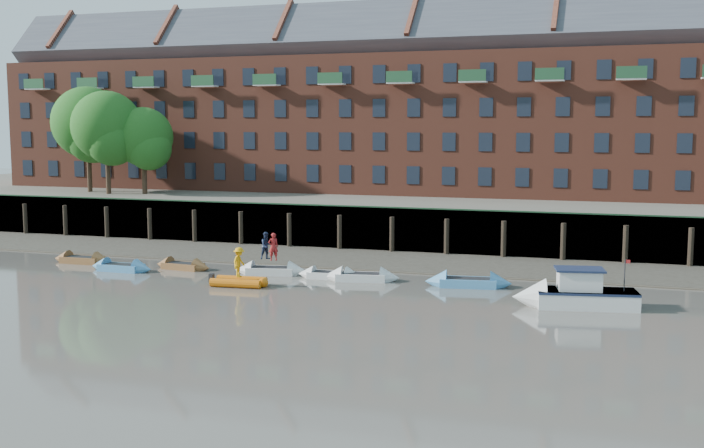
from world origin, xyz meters
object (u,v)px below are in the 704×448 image
at_px(rowboat_3, 271,271).
at_px(rowboat_2, 183,266).
at_px(rowboat_0, 82,260).
at_px(rowboat_5, 361,277).
at_px(rowboat_1, 121,267).
at_px(person_rib_crew, 239,262).
at_px(motor_launch, 566,294).
at_px(person_rower_a, 273,247).
at_px(rowboat_4, 330,275).
at_px(rib_tender, 241,282).
at_px(person_rower_b, 267,246).
at_px(rowboat_6, 468,282).

bearing_deg(rowboat_3, rowboat_2, 170.24).
relative_size(rowboat_0, rowboat_5, 0.92).
bearing_deg(rowboat_1, person_rib_crew, -12.56).
relative_size(rowboat_3, motor_launch, 0.73).
bearing_deg(rowboat_3, rowboat_5, -13.01).
xyz_separation_m(rowboat_3, person_rower_a, (0.21, -0.08, 1.51)).
height_order(rowboat_2, rowboat_4, rowboat_4).
relative_size(rowboat_0, person_rower_a, 2.53).
xyz_separation_m(rowboat_2, rib_tender, (5.98, -3.90, 0.04)).
bearing_deg(rowboat_3, rowboat_1, -179.21).
relative_size(rowboat_0, motor_launch, 0.68).
bearing_deg(person_rower_b, motor_launch, -61.02).
distance_m(rowboat_0, rowboat_4, 17.62).
bearing_deg(rowboat_3, rib_tender, -102.10).
relative_size(rowboat_4, person_rower_b, 2.38).
xyz_separation_m(rowboat_4, person_rib_crew, (-4.12, -3.84, 1.18)).
height_order(rowboat_4, rowboat_5, rowboat_5).
bearing_deg(person_rower_a, rowboat_6, 142.36).
xyz_separation_m(rowboat_4, rowboat_5, (2.00, -0.10, 0.03)).
bearing_deg(rowboat_1, rowboat_3, 11.66).
height_order(rowboat_4, person_rib_crew, person_rib_crew).
xyz_separation_m(rowboat_5, person_rower_b, (-6.31, 0.51, 1.51)).
distance_m(rib_tender, person_rib_crew, 1.15).
distance_m(rowboat_1, rowboat_3, 9.66).
xyz_separation_m(rowboat_6, motor_launch, (5.64, -3.65, 0.40)).
xyz_separation_m(rowboat_3, person_rower_b, (-0.37, 0.22, 1.51)).
bearing_deg(rowboat_2, motor_launch, -2.64).
height_order(rowboat_1, rowboat_6, rowboat_6).
distance_m(rowboat_2, person_rower_b, 5.95).
relative_size(rowboat_1, rowboat_6, 0.85).
bearing_deg(rowboat_5, motor_launch, -26.25).
relative_size(person_rower_a, person_rower_b, 1.00).
relative_size(rowboat_1, rowboat_5, 0.92).
height_order(rowboat_2, rowboat_5, rowboat_5).
relative_size(rowboat_5, motor_launch, 0.73).
height_order(rowboat_1, person_rib_crew, person_rib_crew).
bearing_deg(rowboat_0, rowboat_2, -0.82).
relative_size(rowboat_0, rib_tender, 1.31).
relative_size(rowboat_0, rowboat_6, 0.85).
bearing_deg(person_rib_crew, rowboat_6, -72.07).
relative_size(rib_tender, motor_launch, 0.52).
xyz_separation_m(person_rower_a, person_rib_crew, (-0.39, -3.95, -0.36)).
height_order(rowboat_1, rowboat_2, rowboat_1).
distance_m(rowboat_0, rowboat_5, 19.62).
bearing_deg(rowboat_4, person_rib_crew, -138.88).
height_order(rowboat_5, rib_tender, rowboat_5).
relative_size(rowboat_0, person_rower_b, 2.53).
bearing_deg(motor_launch, rowboat_6, -43.22).
xyz_separation_m(rowboat_5, rib_tender, (-6.06, -3.67, 0.01)).
distance_m(rowboat_2, rowboat_6, 18.37).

